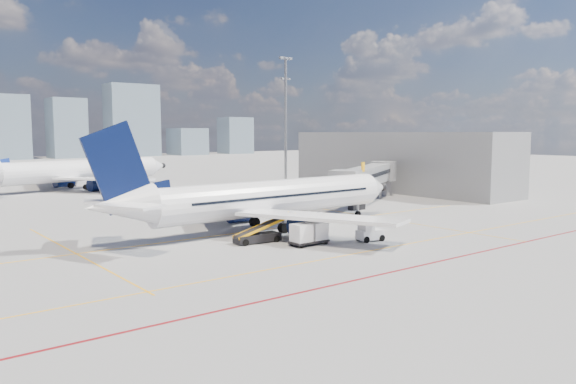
% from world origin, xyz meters
% --- Properties ---
extents(ground, '(420.00, 420.00, 0.00)m').
position_xyz_m(ground, '(0.00, 0.00, 0.00)').
color(ground, gray).
rests_on(ground, ground).
extents(apron_markings, '(90.00, 35.12, 0.01)m').
position_xyz_m(apron_markings, '(-0.58, -3.91, 0.01)').
color(apron_markings, '#FFAC0D').
rests_on(apron_markings, ground).
extents(jet_bridge, '(23.55, 15.78, 6.30)m').
position_xyz_m(jet_bridge, '(23.51, 16.91, 3.74)').
color(jet_bridge, gray).
rests_on(jet_bridge, ground).
extents(terminal_block, '(10.00, 42.00, 10.00)m').
position_xyz_m(terminal_block, '(39.95, 26.00, 5.00)').
color(terminal_block, gray).
rests_on(terminal_block, ground).
extents(floodlight_mast_ne, '(3.20, 0.61, 25.45)m').
position_xyz_m(floodlight_mast_ne, '(38.00, 55.00, 13.59)').
color(floodlight_mast_ne, slate).
rests_on(floodlight_mast_ne, ground).
extents(floodlight_mast_far, '(3.20, 0.61, 25.45)m').
position_xyz_m(floodlight_mast_far, '(65.00, 90.00, 13.59)').
color(floodlight_mast_far, slate).
rests_on(floodlight_mast_far, ground).
extents(main_aircraft, '(37.13, 32.34, 10.90)m').
position_xyz_m(main_aircraft, '(-1.49, 7.59, 3.22)').
color(main_aircraft, white).
rests_on(main_aircraft, ground).
extents(second_aircraft, '(38.82, 33.39, 11.47)m').
position_xyz_m(second_aircraft, '(-3.48, 61.93, 3.22)').
color(second_aircraft, white).
rests_on(second_aircraft, ground).
extents(baggage_tug, '(2.57, 1.80, 1.66)m').
position_xyz_m(baggage_tug, '(2.88, -2.96, 0.79)').
color(baggage_tug, white).
rests_on(baggage_tug, ground).
extents(cargo_dolly, '(3.59, 1.62, 1.96)m').
position_xyz_m(cargo_dolly, '(-2.58, -0.94, 1.08)').
color(cargo_dolly, black).
rests_on(cargo_dolly, ground).
extents(belt_loader, '(6.16, 1.95, 2.49)m').
position_xyz_m(belt_loader, '(-5.44, 2.74, 0.64)').
color(belt_loader, black).
rests_on(belt_loader, ground).
extents(ramp_worker, '(0.71, 0.83, 1.93)m').
position_xyz_m(ramp_worker, '(4.34, -1.51, 0.96)').
color(ramp_worker, yellow).
rests_on(ramp_worker, ground).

